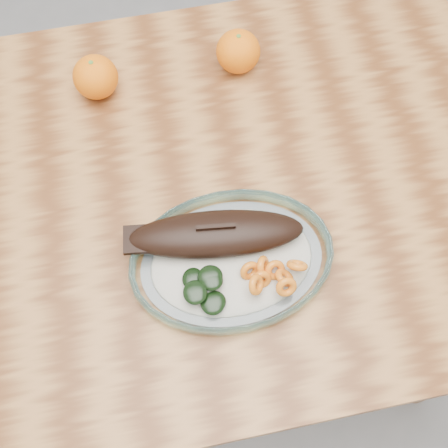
% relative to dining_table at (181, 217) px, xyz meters
% --- Properties ---
extents(ground, '(3.00, 3.00, 0.00)m').
position_rel_dining_table_xyz_m(ground, '(0.00, 0.00, -0.65)').
color(ground, slate).
rests_on(ground, ground).
extents(dining_table, '(1.20, 0.80, 0.75)m').
position_rel_dining_table_xyz_m(dining_table, '(0.00, 0.00, 0.00)').
color(dining_table, brown).
rests_on(dining_table, ground).
extents(plated_meal, '(0.58, 0.57, 0.08)m').
position_rel_dining_table_xyz_m(plated_meal, '(0.06, -0.14, 0.12)').
color(plated_meal, white).
rests_on(plated_meal, dining_table).
extents(orange_left, '(0.08, 0.08, 0.08)m').
position_rel_dining_table_xyz_m(orange_left, '(-0.10, 0.23, 0.14)').
color(orange_left, '#FF4805').
rests_on(orange_left, dining_table).
extents(orange_right, '(0.08, 0.08, 0.08)m').
position_rel_dining_table_xyz_m(orange_right, '(0.16, 0.24, 0.14)').
color(orange_right, '#FF4805').
rests_on(orange_right, dining_table).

